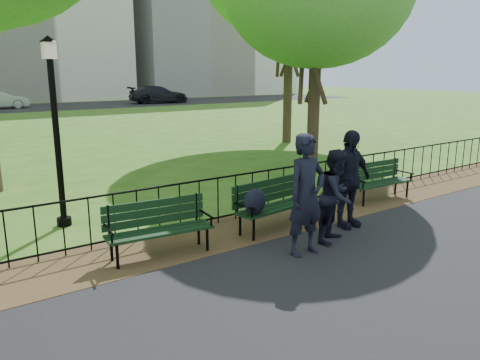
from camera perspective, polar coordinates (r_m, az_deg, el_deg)
ground at (r=8.01m, az=11.37°, el=-7.60°), size 120.00×120.00×0.00m
dirt_strip at (r=9.03m, az=4.43°, el=-4.88°), size 60.00×1.60×0.01m
iron_fence at (r=9.26m, az=2.51°, el=-1.25°), size 24.06×0.06×1.00m
park_bench_main at (r=8.17m, az=3.06°, el=-2.45°), size 1.75×0.72×0.97m
park_bench_left_a at (r=7.33m, az=-10.00°, el=-5.07°), size 1.69×0.68×0.93m
park_bench_right_a at (r=10.76m, az=16.45°, el=0.38°), size 1.64×0.58×0.92m
lamppost at (r=8.96m, az=-21.54°, el=6.13°), size 0.30×0.30×3.39m
person_left at (r=7.20m, az=8.09°, el=-1.82°), size 0.69×0.45×1.89m
person_mid at (r=7.89m, az=11.69°, el=-1.89°), size 0.85×0.67×1.56m
person_right at (r=8.63m, az=13.07°, el=0.09°), size 1.06×0.46×1.78m
sedan_dark at (r=43.23m, az=-9.90°, el=10.23°), size 5.55×2.98×1.53m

